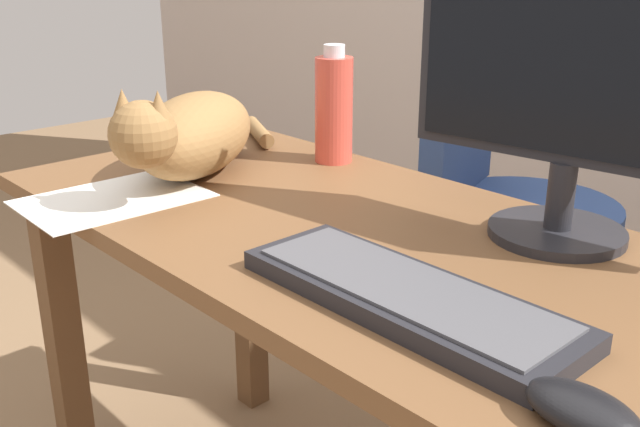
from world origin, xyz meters
TOP-DOWN VIEW (x-y plane):
  - desk at (0.00, 0.00)m, footprint 1.31×0.60m
  - office_chair at (-0.19, 0.73)m, footprint 0.50×0.48m
  - monitor at (0.24, 0.19)m, footprint 0.48×0.20m
  - keyboard at (0.23, -0.14)m, footprint 0.44×0.15m
  - cat at (-0.39, -0.03)m, footprint 0.38×0.52m
  - computer_mouse at (0.49, -0.21)m, footprint 0.11×0.06m
  - paper_sheet at (-0.37, -0.21)m, footprint 0.22×0.30m
  - water_bottle at (-0.28, 0.23)m, footprint 0.07×0.07m

SIDE VIEW (x-z plane):
  - office_chair at x=-0.19m, z-range -0.06..0.89m
  - desk at x=0.00m, z-range 0.24..0.96m
  - paper_sheet at x=-0.37m, z-range 0.73..0.73m
  - keyboard at x=0.23m, z-range 0.72..0.75m
  - computer_mouse at x=0.49m, z-range 0.73..0.76m
  - cat at x=-0.39m, z-range 0.71..0.90m
  - water_bottle at x=-0.28m, z-range 0.72..0.95m
  - monitor at x=0.24m, z-range 0.74..1.16m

